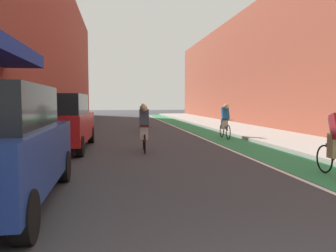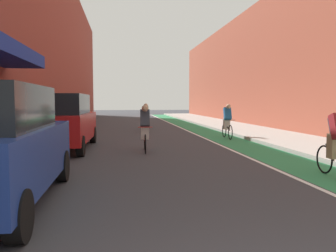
# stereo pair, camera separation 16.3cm
# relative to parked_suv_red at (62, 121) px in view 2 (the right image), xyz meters

# --- Properties ---
(ground_plane) EXTENTS (98.23, 98.23, 0.00)m
(ground_plane) POSITION_rel_parked_suv_red_xyz_m (3.31, 7.29, -1.02)
(ground_plane) COLOR #38383D
(bike_lane_paint) EXTENTS (1.60, 44.65, 0.00)m
(bike_lane_paint) POSITION_rel_parked_suv_red_xyz_m (6.86, 9.29, -1.02)
(bike_lane_paint) COLOR #2D8451
(bike_lane_paint) RESTS_ON ground
(lane_divider_stripe) EXTENTS (0.12, 44.65, 0.00)m
(lane_divider_stripe) POSITION_rel_parked_suv_red_xyz_m (5.96, 9.29, -1.02)
(lane_divider_stripe) COLOR white
(lane_divider_stripe) RESTS_ON ground
(sidewalk_right) EXTENTS (3.39, 44.65, 0.14)m
(sidewalk_right) POSITION_rel_parked_suv_red_xyz_m (9.36, 9.29, -0.95)
(sidewalk_right) COLOR #A8A59E
(sidewalk_right) RESTS_ON ground
(building_facade_left) EXTENTS (4.15, 44.65, 10.44)m
(building_facade_left) POSITION_rel_parked_suv_red_xyz_m (-2.85, 9.27, 4.20)
(building_facade_left) COLOR brown
(building_facade_left) RESTS_ON ground
(building_facade_right) EXTENTS (2.40, 40.65, 8.27)m
(building_facade_right) POSITION_rel_parked_suv_red_xyz_m (12.25, 11.29, 3.12)
(building_facade_right) COLOR #9E4C38
(building_facade_right) RESTS_ON ground
(parked_suv_red) EXTENTS (2.09, 4.71, 1.98)m
(parked_suv_red) POSITION_rel_parked_suv_red_xyz_m (0.00, 0.00, 0.00)
(parked_suv_red) COLOR red
(parked_suv_red) RESTS_ON ground
(cyclist_mid) EXTENTS (0.48, 1.70, 1.60)m
(cyclist_mid) POSITION_rel_parked_suv_red_xyz_m (2.90, -0.90, -0.21)
(cyclist_mid) COLOR black
(cyclist_mid) RESTS_ON ground
(cyclist_trailing) EXTENTS (0.48, 1.71, 1.61)m
(cyclist_trailing) POSITION_rel_parked_suv_red_xyz_m (6.99, 2.72, -0.17)
(cyclist_trailing) COLOR black
(cyclist_trailing) RESTS_ON ground
(cyclist_far) EXTENTS (0.48, 1.70, 1.61)m
(cyclist_far) POSITION_rel_parked_suv_red_xyz_m (3.51, 7.18, -0.21)
(cyclist_far) COLOR black
(cyclist_far) RESTS_ON ground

